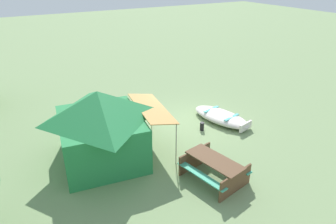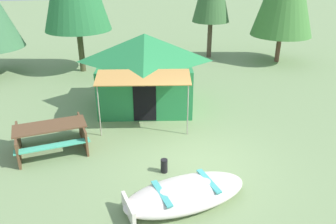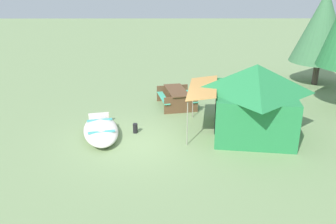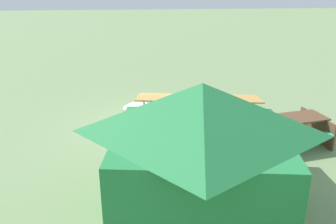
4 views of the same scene
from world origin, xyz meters
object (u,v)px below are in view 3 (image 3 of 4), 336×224
object	(u,v)px
cooler_box	(226,128)
pine_tree_side	(323,26)
beached_rowboat	(101,130)
canvas_cabin_tent	(254,99)
picnic_table	(177,96)
fuel_can	(135,128)

from	to	relation	value
cooler_box	pine_tree_side	distance (m)	9.26
beached_rowboat	canvas_cabin_tent	bearing A→B (deg)	92.22
canvas_cabin_tent	picnic_table	size ratio (longest dim) A/B	1.95
canvas_cabin_tent	pine_tree_side	xyz separation A→B (m)	(-6.61, 4.97, 1.77)
fuel_can	pine_tree_side	distance (m)	11.86
canvas_cabin_tent	picnic_table	distance (m)	4.23
fuel_can	cooler_box	bearing A→B (deg)	91.70
picnic_table	cooler_box	distance (m)	3.44
picnic_table	pine_tree_side	xyz separation A→B (m)	(-3.56, 7.76, 2.66)
beached_rowboat	canvas_cabin_tent	distance (m)	5.84
beached_rowboat	picnic_table	size ratio (longest dim) A/B	1.40
fuel_can	pine_tree_side	world-z (taller)	pine_tree_side
cooler_box	picnic_table	bearing A→B (deg)	-147.64
picnic_table	canvas_cabin_tent	bearing A→B (deg)	42.46
beached_rowboat	cooler_box	size ratio (longest dim) A/B	5.86
canvas_cabin_tent	fuel_can	distance (m)	4.61
beached_rowboat	cooler_box	bearing A→B (deg)	94.51
cooler_box	pine_tree_side	size ratio (longest dim) A/B	0.11
fuel_can	pine_tree_side	xyz separation A→B (m)	(-6.56, 9.42, 2.98)
cooler_box	fuel_can	distance (m)	3.49
picnic_table	cooler_box	size ratio (longest dim) A/B	4.17
picnic_table	pine_tree_side	size ratio (longest dim) A/B	0.44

